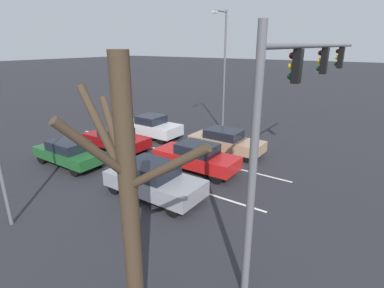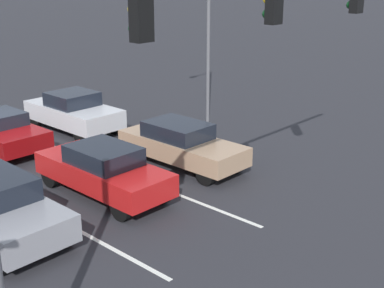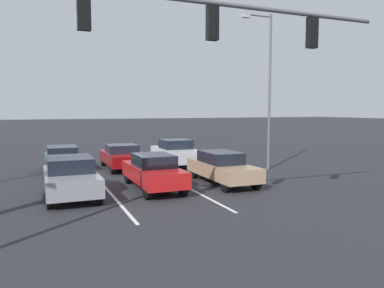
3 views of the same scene
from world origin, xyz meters
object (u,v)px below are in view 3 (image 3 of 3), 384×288
object	(u,v)px
car_silver_leftlane_second	(176,153)
street_lamp_left_shoulder	(267,82)
car_maroon_midlane_second	(122,156)
car_tan_leftlane_front	(222,167)
car_gray_rightlane_front	(71,176)
car_darkgreen_rightlane_second	(62,158)
traffic_signal_gantry	(133,42)
car_red_midlane_front	(153,171)

from	to	relation	value
car_silver_leftlane_second	street_lamp_left_shoulder	world-z (taller)	street_lamp_left_shoulder
car_silver_leftlane_second	car_maroon_midlane_second	xyz separation A→B (m)	(3.30, 0.02, -0.07)
car_tan_leftlane_front	car_maroon_midlane_second	bearing A→B (deg)	-60.11
car_gray_rightlane_front	car_silver_leftlane_second	xyz separation A→B (m)	(-6.61, -6.03, 0.01)
car_tan_leftlane_front	car_darkgreen_rightlane_second	xyz separation A→B (m)	(6.67, -6.16, -0.00)
car_gray_rightlane_front	traffic_signal_gantry	size ratio (longest dim) A/B	0.37
car_tan_leftlane_front	car_gray_rightlane_front	size ratio (longest dim) A/B	1.03
car_red_midlane_front	car_silver_leftlane_second	world-z (taller)	car_silver_leftlane_second
car_red_midlane_front	street_lamp_left_shoulder	bearing A→B (deg)	-160.48
car_red_midlane_front	traffic_signal_gantry	bearing A→B (deg)	68.99
car_silver_leftlane_second	traffic_signal_gantry	distance (m)	13.57
car_silver_leftlane_second	car_gray_rightlane_front	bearing A→B (deg)	42.39
car_silver_leftlane_second	car_red_midlane_front	bearing A→B (deg)	61.94
traffic_signal_gantry	street_lamp_left_shoulder	xyz separation A→B (m)	(-9.58, -8.26, -0.20)
car_maroon_midlane_second	car_red_midlane_front	bearing A→B (deg)	90.83
car_tan_leftlane_front	car_darkgreen_rightlane_second	distance (m)	9.08
car_gray_rightlane_front	car_darkgreen_rightlane_second	bearing A→B (deg)	-90.48
car_maroon_midlane_second	car_tan_leftlane_front	bearing A→B (deg)	119.89
car_maroon_midlane_second	traffic_signal_gantry	bearing A→B (deg)	79.89
car_darkgreen_rightlane_second	traffic_signal_gantry	distance (m)	12.70
car_darkgreen_rightlane_second	street_lamp_left_shoulder	bearing A→B (deg)	161.51
street_lamp_left_shoulder	car_maroon_midlane_second	bearing A→B (deg)	-24.30
car_gray_rightlane_front	street_lamp_left_shoulder	world-z (taller)	street_lamp_left_shoulder
car_tan_leftlane_front	car_silver_leftlane_second	bearing A→B (deg)	-88.91
traffic_signal_gantry	street_lamp_left_shoulder	world-z (taller)	street_lamp_left_shoulder
car_gray_rightlane_front	car_maroon_midlane_second	bearing A→B (deg)	-118.79
car_tan_leftlane_front	car_maroon_midlane_second	world-z (taller)	car_tan_leftlane_front
car_gray_rightlane_front	car_maroon_midlane_second	xyz separation A→B (m)	(-3.30, -6.01, -0.06)
car_maroon_midlane_second	car_silver_leftlane_second	bearing A→B (deg)	-179.62
car_tan_leftlane_front	traffic_signal_gantry	xyz separation A→B (m)	(5.50, 5.70, 4.39)
car_maroon_midlane_second	car_gray_rightlane_front	bearing A→B (deg)	61.21
car_red_midlane_front	car_maroon_midlane_second	distance (m)	6.01
car_red_midlane_front	car_darkgreen_rightlane_second	size ratio (longest dim) A/B	1.06
car_tan_leftlane_front	car_darkgreen_rightlane_second	world-z (taller)	car_tan_leftlane_front
car_red_midlane_front	traffic_signal_gantry	size ratio (longest dim) A/B	0.38
car_tan_leftlane_front	car_red_midlane_front	size ratio (longest dim) A/B	1.01
car_red_midlane_front	car_maroon_midlane_second	bearing A→B (deg)	-89.17
car_darkgreen_rightlane_second	car_tan_leftlane_front	bearing A→B (deg)	137.27
car_red_midlane_front	car_silver_leftlane_second	distance (m)	6.84
car_gray_rightlane_front	traffic_signal_gantry	xyz separation A→B (m)	(-1.22, 5.64, 4.36)
car_maroon_midlane_second	street_lamp_left_shoulder	bearing A→B (deg)	155.70
car_darkgreen_rightlane_second	car_maroon_midlane_second	bearing A→B (deg)	176.31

